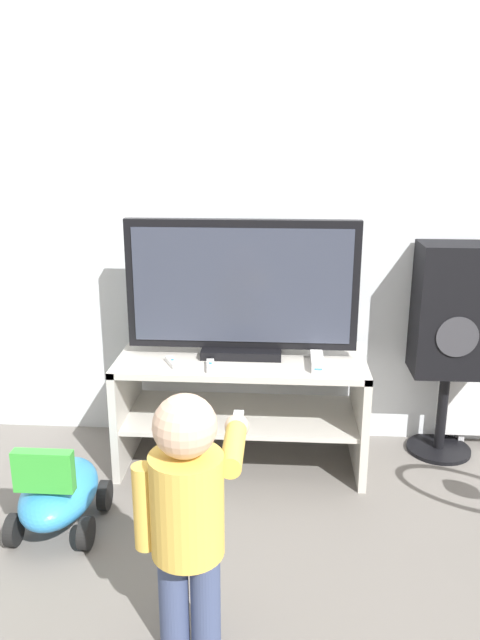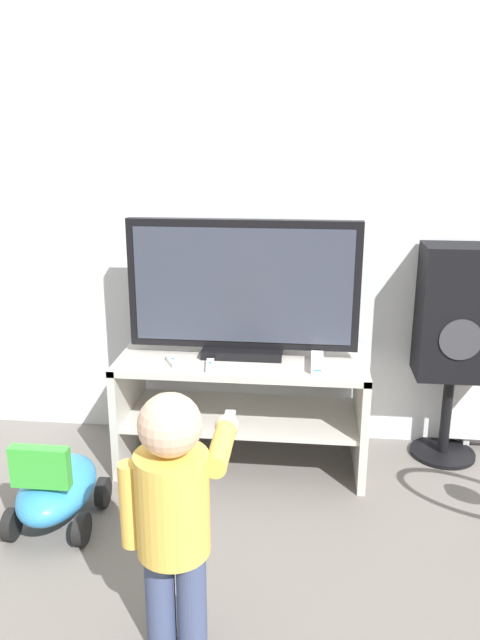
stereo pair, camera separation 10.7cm
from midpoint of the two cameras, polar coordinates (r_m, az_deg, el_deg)
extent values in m
plane|color=slate|center=(2.95, 0.74, -15.18)|extent=(16.00, 16.00, 0.00)
cube|color=silver|center=(3.11, 1.91, 11.97)|extent=(10.00, 0.06, 2.60)
cube|color=beige|center=(2.94, 1.26, -3.63)|extent=(1.16, 0.52, 0.03)
cube|color=beige|center=(3.05, 1.23, -8.68)|extent=(1.12, 0.48, 0.02)
cube|color=beige|center=(3.14, -9.14, -7.64)|extent=(0.04, 0.52, 0.55)
cube|color=beige|center=(3.05, 11.91, -8.52)|extent=(0.04, 0.52, 0.55)
cube|color=black|center=(2.96, 1.31, -2.82)|extent=(0.37, 0.20, 0.04)
cube|color=black|center=(2.87, 1.35, 3.23)|extent=(1.07, 0.05, 0.60)
cube|color=#333847|center=(2.84, 1.30, 3.10)|extent=(1.00, 0.01, 0.53)
cube|color=white|center=(2.83, 8.15, -3.87)|extent=(0.06, 0.19, 0.05)
cube|color=#3F8CE5|center=(2.73, 8.21, -4.59)|extent=(0.03, 0.00, 0.01)
cube|color=white|center=(2.86, -5.10, -3.80)|extent=(0.09, 0.13, 0.02)
cylinder|color=#337FD8|center=(2.85, -5.11, -3.55)|extent=(0.01, 0.01, 0.00)
cube|color=white|center=(2.80, -1.66, -4.19)|extent=(0.05, 0.13, 0.02)
cylinder|color=#337FD8|center=(2.79, -1.66, -3.94)|extent=(0.01, 0.01, 0.00)
cylinder|color=#3F4C72|center=(2.12, -5.73, -23.93)|extent=(0.09, 0.09, 0.35)
cylinder|color=#3F4C72|center=(2.11, -2.85, -24.20)|extent=(0.09, 0.09, 0.35)
cylinder|color=#E5B74C|center=(1.91, -4.52, -16.38)|extent=(0.22, 0.22, 0.32)
sphere|color=beige|center=(1.78, -4.71, -9.55)|extent=(0.19, 0.19, 0.19)
cylinder|color=#E5B74C|center=(1.94, -8.34, -16.37)|extent=(0.07, 0.07, 0.27)
cylinder|color=#E5B74C|center=(1.95, -0.12, -11.48)|extent=(0.07, 0.27, 0.07)
sphere|color=beige|center=(2.07, 0.30, -9.72)|extent=(0.08, 0.08, 0.08)
cube|color=white|center=(2.10, 0.41, -9.24)|extent=(0.03, 0.13, 0.02)
cylinder|color=black|center=(3.39, 18.88, -11.41)|extent=(0.32, 0.32, 0.02)
cylinder|color=black|center=(3.30, 19.22, -8.26)|extent=(0.05, 0.05, 0.43)
cube|color=black|center=(3.12, 20.14, 0.67)|extent=(0.35, 0.24, 0.64)
cylinder|color=#38383D|center=(3.03, 20.50, -1.72)|extent=(0.19, 0.01, 0.19)
ellipsoid|color=#338CD1|center=(2.74, -15.25, -14.63)|extent=(0.29, 0.48, 0.18)
cube|color=green|center=(2.55, -16.64, -12.76)|extent=(0.23, 0.05, 0.17)
cylinder|color=black|center=(2.95, -16.87, -14.52)|extent=(0.04, 0.13, 0.13)
cylinder|color=black|center=(2.85, -11.32, -15.19)|extent=(0.04, 0.13, 0.13)
cylinder|color=black|center=(2.74, -19.07, -17.26)|extent=(0.04, 0.13, 0.13)
cylinder|color=black|center=(2.64, -13.09, -18.14)|extent=(0.04, 0.13, 0.13)
cube|color=silver|center=(3.50, 20.74, -10.31)|extent=(0.03, 0.05, 0.06)
camera|label=1|loc=(0.05, -88.90, 0.33)|focal=35.00mm
camera|label=2|loc=(0.05, 91.10, -0.33)|focal=35.00mm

